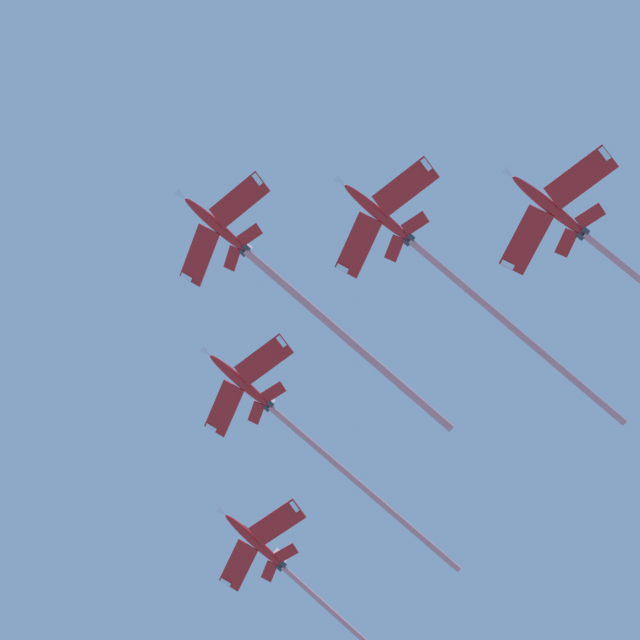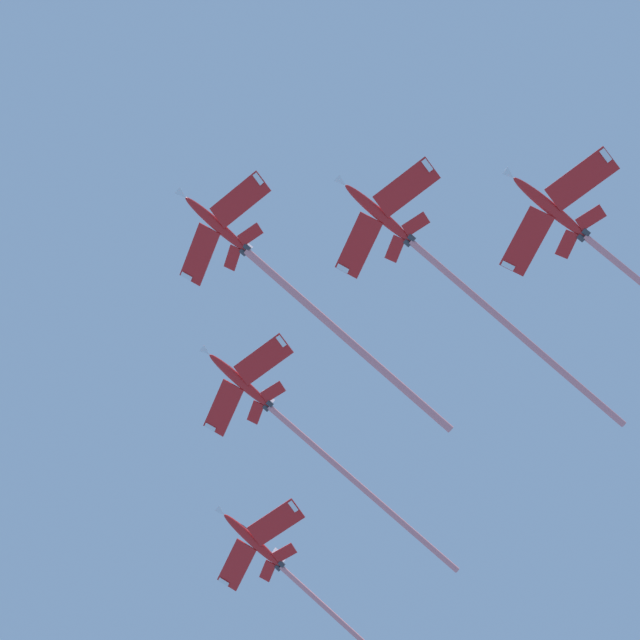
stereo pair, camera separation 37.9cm
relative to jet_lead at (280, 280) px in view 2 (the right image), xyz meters
name	(u,v)px [view 2 (the right image)]	position (x,y,z in m)	size (l,w,h in m)	color
jet_lead	(280,280)	(0.00, 0.00, 0.00)	(41.14, 33.05, 19.85)	red
jet_left_wing	(432,260)	(21.08, -5.71, -4.78)	(40.26, 32.49, 19.08)	red
jet_right_wing	(285,420)	(0.99, 21.05, -4.52)	(39.93, 32.39, 17.46)	red
jet_left_outer	(605,253)	(42.75, -9.54, -10.47)	(41.50, 32.71, 17.95)	red
jet_right_outer	(288,573)	(1.84, 45.01, -11.01)	(38.29, 31.35, 18.32)	red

